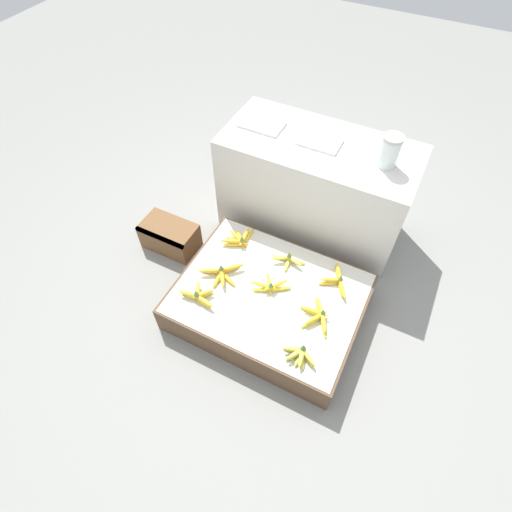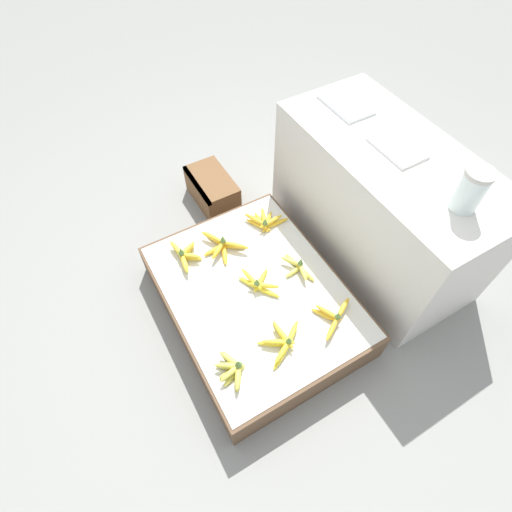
{
  "view_description": "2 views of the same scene",
  "coord_description": "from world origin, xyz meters",
  "px_view_note": "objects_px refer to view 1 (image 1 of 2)",
  "views": [
    {
      "loc": [
        0.51,
        -1.19,
        2.22
      ],
      "look_at": [
        -0.14,
        0.09,
        0.38
      ],
      "focal_mm": 28.0,
      "sensor_mm": 36.0,
      "label": 1
    },
    {
      "loc": [
        0.92,
        -0.52,
        1.94
      ],
      "look_at": [
        -0.11,
        0.07,
        0.32
      ],
      "focal_mm": 28.0,
      "sensor_mm": 36.0,
      "label": 2
    }
  ],
  "objects_px": {
    "banana_bunch_middle_midright": "(318,315)",
    "banana_bunch_front_left": "(198,295)",
    "foam_tray_white": "(319,142)",
    "banana_bunch_front_midright": "(300,354)",
    "banana_bunch_back_midright": "(337,281)",
    "banana_bunch_middle_left": "(222,273)",
    "banana_bunch_back_left": "(239,239)",
    "wooden_crate": "(170,236)",
    "glass_jar": "(390,151)",
    "banana_bunch_middle_midleft": "(270,286)",
    "banana_bunch_back_midleft": "(288,260)"
  },
  "relations": [
    {
      "from": "banana_bunch_back_midleft",
      "to": "foam_tray_white",
      "type": "bearing_deg",
      "value": 97.55
    },
    {
      "from": "wooden_crate",
      "to": "banana_bunch_back_midright",
      "type": "xyz_separation_m",
      "value": [
        1.19,
        0.07,
        0.13
      ]
    },
    {
      "from": "banana_bunch_front_left",
      "to": "banana_bunch_back_midright",
      "type": "bearing_deg",
      "value": 34.29
    },
    {
      "from": "banana_bunch_back_left",
      "to": "banana_bunch_back_midleft",
      "type": "bearing_deg",
      "value": -1.62
    },
    {
      "from": "banana_bunch_front_midright",
      "to": "glass_jar",
      "type": "relative_size",
      "value": 1.07
    },
    {
      "from": "banana_bunch_back_left",
      "to": "banana_bunch_back_midright",
      "type": "xyz_separation_m",
      "value": [
        0.68,
        -0.02,
        0.0
      ]
    },
    {
      "from": "banana_bunch_front_left",
      "to": "glass_jar",
      "type": "distance_m",
      "value": 1.37
    },
    {
      "from": "wooden_crate",
      "to": "banana_bunch_middle_left",
      "type": "height_order",
      "value": "banana_bunch_middle_left"
    },
    {
      "from": "glass_jar",
      "to": "banana_bunch_back_midright",
      "type": "bearing_deg",
      "value": -91.76
    },
    {
      "from": "banana_bunch_front_left",
      "to": "banana_bunch_middle_midright",
      "type": "distance_m",
      "value": 0.7
    },
    {
      "from": "banana_bunch_middle_midright",
      "to": "glass_jar",
      "type": "height_order",
      "value": "glass_jar"
    },
    {
      "from": "wooden_crate",
      "to": "banana_bunch_back_left",
      "type": "relative_size",
      "value": 1.7
    },
    {
      "from": "banana_bunch_front_midright",
      "to": "banana_bunch_back_midleft",
      "type": "height_order",
      "value": "banana_bunch_front_midright"
    },
    {
      "from": "banana_bunch_front_left",
      "to": "banana_bunch_back_midright",
      "type": "relative_size",
      "value": 0.99
    },
    {
      "from": "wooden_crate",
      "to": "banana_bunch_front_midright",
      "type": "xyz_separation_m",
      "value": [
        1.18,
        -0.47,
        0.14
      ]
    },
    {
      "from": "banana_bunch_middle_midright",
      "to": "banana_bunch_back_left",
      "type": "distance_m",
      "value": 0.73
    },
    {
      "from": "banana_bunch_back_left",
      "to": "glass_jar",
      "type": "relative_size",
      "value": 1.15
    },
    {
      "from": "banana_bunch_middle_midright",
      "to": "foam_tray_white",
      "type": "xyz_separation_m",
      "value": [
        -0.39,
        0.84,
        0.5
      ]
    },
    {
      "from": "foam_tray_white",
      "to": "banana_bunch_front_midright",
      "type": "bearing_deg",
      "value": -70.68
    },
    {
      "from": "banana_bunch_back_left",
      "to": "banana_bunch_middle_midright",
      "type": "bearing_deg",
      "value": -23.92
    },
    {
      "from": "banana_bunch_front_left",
      "to": "glass_jar",
      "type": "xyz_separation_m",
      "value": [
        0.71,
        1.02,
        0.58
      ]
    },
    {
      "from": "banana_bunch_middle_midright",
      "to": "banana_bunch_back_midright",
      "type": "distance_m",
      "value": 0.28
    },
    {
      "from": "banana_bunch_middle_left",
      "to": "banana_bunch_back_midright",
      "type": "height_order",
      "value": "banana_bunch_middle_left"
    },
    {
      "from": "banana_bunch_front_midright",
      "to": "banana_bunch_middle_left",
      "type": "xyz_separation_m",
      "value": [
        -0.64,
        0.27,
        0.0
      ]
    },
    {
      "from": "banana_bunch_front_midright",
      "to": "banana_bunch_middle_midleft",
      "type": "distance_m",
      "value": 0.46
    },
    {
      "from": "banana_bunch_front_left",
      "to": "foam_tray_white",
      "type": "bearing_deg",
      "value": 74.46
    },
    {
      "from": "banana_bunch_back_midright",
      "to": "foam_tray_white",
      "type": "xyz_separation_m",
      "value": [
        -0.4,
        0.57,
        0.5
      ]
    },
    {
      "from": "banana_bunch_back_midleft",
      "to": "foam_tray_white",
      "type": "height_order",
      "value": "foam_tray_white"
    },
    {
      "from": "banana_bunch_middle_left",
      "to": "banana_bunch_middle_midleft",
      "type": "relative_size",
      "value": 1.09
    },
    {
      "from": "banana_bunch_middle_midleft",
      "to": "banana_bunch_front_midright",
      "type": "bearing_deg",
      "value": -44.26
    },
    {
      "from": "banana_bunch_middle_left",
      "to": "banana_bunch_back_midleft",
      "type": "distance_m",
      "value": 0.43
    },
    {
      "from": "banana_bunch_front_midright",
      "to": "banana_bunch_back_midright",
      "type": "bearing_deg",
      "value": 88.51
    },
    {
      "from": "banana_bunch_front_midright",
      "to": "banana_bunch_middle_midleft",
      "type": "bearing_deg",
      "value": 135.74
    },
    {
      "from": "wooden_crate",
      "to": "banana_bunch_back_midleft",
      "type": "relative_size",
      "value": 1.7
    },
    {
      "from": "wooden_crate",
      "to": "foam_tray_white",
      "type": "distance_m",
      "value": 1.2
    },
    {
      "from": "banana_bunch_front_left",
      "to": "banana_bunch_middle_midleft",
      "type": "xyz_separation_m",
      "value": [
        0.35,
        0.25,
        -0.0
      ]
    },
    {
      "from": "banana_bunch_middle_left",
      "to": "glass_jar",
      "type": "relative_size",
      "value": 1.34
    },
    {
      "from": "banana_bunch_middle_midright",
      "to": "banana_bunch_front_left",
      "type": "bearing_deg",
      "value": -163.95
    },
    {
      "from": "banana_bunch_front_midright",
      "to": "banana_bunch_back_midleft",
      "type": "distance_m",
      "value": 0.63
    },
    {
      "from": "banana_bunch_middle_midleft",
      "to": "glass_jar",
      "type": "height_order",
      "value": "glass_jar"
    },
    {
      "from": "banana_bunch_middle_left",
      "to": "banana_bunch_middle_midleft",
      "type": "bearing_deg",
      "value": 8.69
    },
    {
      "from": "banana_bunch_front_midright",
      "to": "glass_jar",
      "type": "height_order",
      "value": "glass_jar"
    },
    {
      "from": "banana_bunch_middle_midright",
      "to": "banana_bunch_back_midright",
      "type": "height_order",
      "value": "banana_bunch_middle_midright"
    },
    {
      "from": "glass_jar",
      "to": "foam_tray_white",
      "type": "relative_size",
      "value": 0.74
    },
    {
      "from": "banana_bunch_front_midright",
      "to": "banana_bunch_back_midright",
      "type": "distance_m",
      "value": 0.54
    },
    {
      "from": "banana_bunch_middle_midleft",
      "to": "banana_bunch_middle_left",
      "type": "bearing_deg",
      "value": -171.31
    },
    {
      "from": "banana_bunch_front_left",
      "to": "foam_tray_white",
      "type": "height_order",
      "value": "foam_tray_white"
    },
    {
      "from": "glass_jar",
      "to": "foam_tray_white",
      "type": "bearing_deg",
      "value": 176.93
    },
    {
      "from": "banana_bunch_middle_left",
      "to": "banana_bunch_middle_midleft",
      "type": "distance_m",
      "value": 0.31
    },
    {
      "from": "wooden_crate",
      "to": "glass_jar",
      "type": "bearing_deg",
      "value": 27.11
    }
  ]
}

